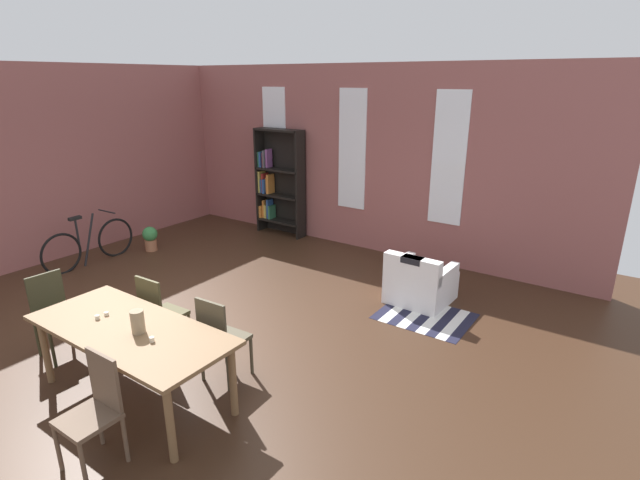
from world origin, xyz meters
name	(u,v)px	position (x,y,z in m)	size (l,w,h in m)	color
ground_plane	(182,332)	(0.00, 0.00, 0.00)	(10.52, 10.52, 0.00)	#3C2618
back_wall_brick	(354,159)	(0.00, 4.11, 1.62)	(8.63, 0.12, 3.25)	#965551
left_wall_brick	(8,170)	(-3.87, 0.00, 1.62)	(0.12, 9.09, 3.25)	#965551
window_pane_0	(275,143)	(-1.78, 4.04, 1.79)	(0.55, 0.02, 2.11)	white
window_pane_1	(352,150)	(0.00, 4.04, 1.79)	(0.55, 0.02, 2.11)	white
window_pane_2	(449,159)	(1.78, 4.04, 1.79)	(0.55, 0.02, 2.11)	white
dining_table	(130,335)	(0.67, -1.11, 0.69)	(2.14, 0.91, 0.77)	brown
vase_on_table	(138,322)	(0.82, -1.11, 0.88)	(0.12, 0.12, 0.22)	#998466
tealight_candle_0	(97,317)	(0.27, -1.18, 0.79)	(0.04, 0.04, 0.04)	silver
tealight_candle_1	(106,314)	(0.27, -1.08, 0.79)	(0.04, 0.04, 0.03)	silver
tealight_candle_2	(152,339)	(1.07, -1.15, 0.79)	(0.04, 0.04, 0.05)	silver
dining_chair_far_left	(159,312)	(0.19, -0.43, 0.51)	(0.41, 0.41, 0.95)	#443F25
dining_chair_near_right	(95,408)	(1.15, -1.79, 0.51)	(0.40, 0.40, 0.95)	brown
dining_chair_far_right	(220,337)	(1.16, -0.43, 0.51)	(0.42, 0.42, 0.95)	#48412F
dining_chair_head_left	(54,312)	(-0.77, -1.10, 0.51)	(0.42, 0.42, 0.95)	#34321F
bookshelf_tall	(277,182)	(-1.62, 3.87, 1.04)	(1.05, 0.29, 2.08)	black
armchair_white	(420,283)	(2.07, 2.50, 0.28)	(0.83, 0.83, 0.75)	white
bicycle_second	(89,244)	(-3.11, 0.70, 0.34)	(0.44, 1.69, 0.89)	black
potted_plant_by_shelf	(150,238)	(-2.84, 1.70, 0.24)	(0.27, 0.27, 0.45)	#9E6042
striped_rug	(425,316)	(2.33, 2.11, 0.00)	(1.18, 0.93, 0.01)	#1E1E33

